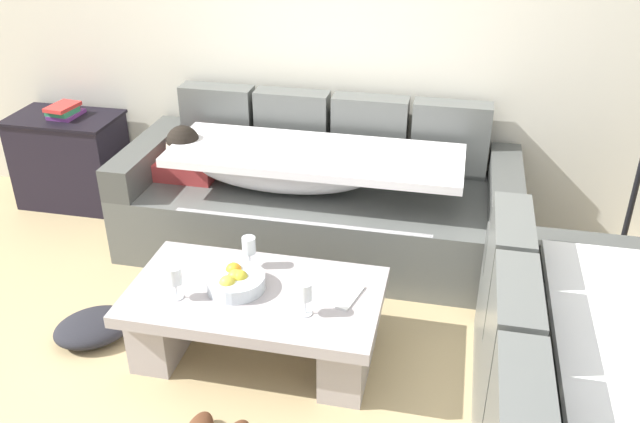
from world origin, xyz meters
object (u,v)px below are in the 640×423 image
at_px(coffee_table, 256,315).
at_px(crumpled_garment, 94,327).
at_px(wine_glass_near_right, 305,292).
at_px(fruit_bowl, 235,281).
at_px(side_cabinet, 71,160).
at_px(open_magazine, 329,291).
at_px(book_stack_on_cabinet, 64,111).
at_px(wine_glass_far_back, 249,247).
at_px(wine_glass_near_left, 174,277).
at_px(couch_along_wall, 313,198).
at_px(couch_near_window, 599,419).

bearing_deg(coffee_table, crumpled_garment, -176.68).
bearing_deg(wine_glass_near_right, fruit_bowl, 161.50).
bearing_deg(crumpled_garment, side_cabinet, 122.78).
xyz_separation_m(fruit_bowl, open_magazine, (0.44, 0.07, -0.04)).
relative_size(side_cabinet, book_stack_on_cabinet, 2.88).
xyz_separation_m(fruit_bowl, wine_glass_near_right, (0.37, -0.12, 0.07)).
relative_size(coffee_table, crumpled_garment, 3.00).
distance_m(coffee_table, side_cabinet, 2.18).
height_order(wine_glass_far_back, crumpled_garment, wine_glass_far_back).
distance_m(wine_glass_near_left, book_stack_on_cabinet, 2.01).
relative_size(coffee_table, wine_glass_far_back, 7.23).
distance_m(wine_glass_near_right, open_magazine, 0.23).
distance_m(coffee_table, wine_glass_near_left, 0.44).
bearing_deg(fruit_bowl, wine_glass_near_left, -151.62).
bearing_deg(wine_glass_near_right, wine_glass_far_back, 138.43).
bearing_deg(crumpled_garment, open_magazine, 5.66).
xyz_separation_m(side_cabinet, book_stack_on_cabinet, (0.02, -0.00, 0.36)).
xyz_separation_m(couch_along_wall, wine_glass_far_back, (-0.12, -0.89, 0.17)).
relative_size(wine_glass_far_back, open_magazine, 0.59).
bearing_deg(book_stack_on_cabinet, wine_glass_near_right, -35.63).
height_order(fruit_bowl, open_magazine, fruit_bowl).
distance_m(couch_along_wall, wine_glass_near_left, 1.28).
distance_m(couch_along_wall, fruit_bowl, 1.10).
height_order(wine_glass_far_back, book_stack_on_cabinet, book_stack_on_cabinet).
xyz_separation_m(coffee_table, open_magazine, (0.34, 0.07, 0.15)).
bearing_deg(couch_near_window, couch_along_wall, 43.24).
relative_size(couch_along_wall, wine_glass_near_right, 14.24).
bearing_deg(wine_glass_far_back, crumpled_garment, -162.12).
height_order(wine_glass_far_back, side_cabinet, side_cabinet).
bearing_deg(wine_glass_far_back, side_cabinet, 146.03).
height_order(coffee_table, open_magazine, open_magazine).
bearing_deg(book_stack_on_cabinet, side_cabinet, 172.80).
relative_size(wine_glass_far_back, side_cabinet, 0.23).
height_order(fruit_bowl, wine_glass_far_back, wine_glass_far_back).
height_order(wine_glass_near_right, wine_glass_far_back, same).
height_order(couch_along_wall, fruit_bowl, couch_along_wall).
distance_m(couch_along_wall, coffee_table, 1.09).
xyz_separation_m(open_magazine, side_cabinet, (-2.08, 1.24, -0.06)).
height_order(couch_along_wall, crumpled_garment, couch_along_wall).
xyz_separation_m(couch_near_window, fruit_bowl, (-1.58, 0.46, 0.09)).
height_order(couch_along_wall, wine_glass_near_left, couch_along_wall).
relative_size(wine_glass_near_left, wine_glass_far_back, 1.00).
bearing_deg(wine_glass_far_back, wine_glass_near_left, -127.54).
distance_m(coffee_table, wine_glass_far_back, 0.34).
distance_m(couch_along_wall, couch_near_window, 2.13).
relative_size(coffee_table, wine_glass_near_right, 7.23).
distance_m(side_cabinet, book_stack_on_cabinet, 0.36).
relative_size(couch_along_wall, book_stack_on_cabinet, 9.45).
bearing_deg(wine_glass_near_left, wine_glass_near_right, 0.74).
bearing_deg(couch_along_wall, crumpled_garment, -128.12).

